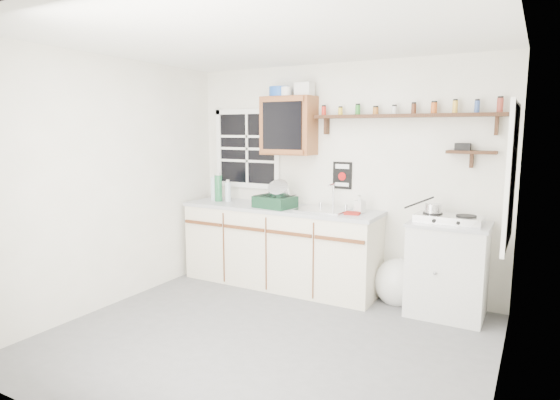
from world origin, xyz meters
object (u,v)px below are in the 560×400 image
at_px(right_cabinet, 447,269).
at_px(upper_cabinet, 289,126).
at_px(spice_shelf, 405,115).
at_px(hotplate, 449,219).
at_px(main_cabinet, 280,246).
at_px(dish_rack, 276,199).

distance_m(right_cabinet, upper_cabinet, 2.26).
height_order(spice_shelf, hotplate, spice_shelf).
height_order(right_cabinet, upper_cabinet, upper_cabinet).
height_order(main_cabinet, right_cabinet, main_cabinet).
relative_size(upper_cabinet, spice_shelf, 0.34).
xyz_separation_m(right_cabinet, dish_rack, (-1.83, -0.11, 0.57)).
bearing_deg(spice_shelf, dish_rack, -167.54).
bearing_deg(dish_rack, upper_cabinet, 90.15).
bearing_deg(spice_shelf, hotplate, -22.42).
bearing_deg(spice_shelf, main_cabinet, -170.87).
bearing_deg(hotplate, dish_rack, -175.43).
relative_size(dish_rack, hotplate, 0.76).
height_order(upper_cabinet, hotplate, upper_cabinet).
bearing_deg(hotplate, main_cabinet, -177.93).
bearing_deg(right_cabinet, upper_cabinet, 176.24).
distance_m(main_cabinet, upper_cabinet, 1.37).
relative_size(spice_shelf, dish_rack, 4.10).
xyz_separation_m(right_cabinet, spice_shelf, (-0.51, 0.19, 1.47)).
distance_m(dish_rack, hotplate, 1.83).
relative_size(right_cabinet, dish_rack, 1.95).
bearing_deg(dish_rack, main_cabinet, 99.15).
height_order(main_cabinet, hotplate, hotplate).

